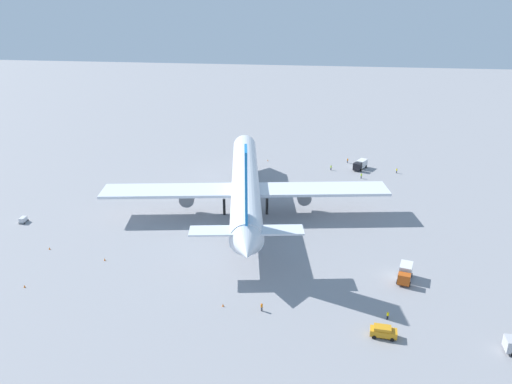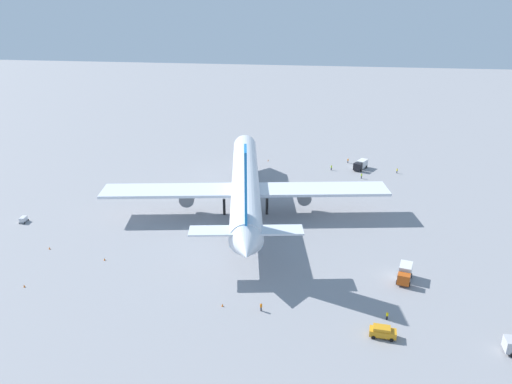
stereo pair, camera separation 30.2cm
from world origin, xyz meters
name	(u,v)px [view 1 (the left image)]	position (x,y,z in m)	size (l,w,h in m)	color
ground_plane	(246,209)	(0.00, 0.00, 0.00)	(600.00, 600.00, 0.00)	gray
airliner	(245,184)	(-1.25, -0.22, 7.68)	(79.48, 73.28, 26.20)	silver
service_truck_0	(405,273)	(-30.27, -37.30, 1.66)	(6.05, 3.63, 3.11)	#BF4C14
service_truck_1	(360,164)	(37.94, -31.84, 1.59)	(7.09, 5.05, 2.84)	black
service_van	(383,331)	(-49.00, -31.40, 1.03)	(2.35, 4.52, 1.97)	orange
baggage_cart_0	(23,220)	(-16.34, 53.82, 0.75)	(3.08, 1.70, 1.37)	gray
ground_worker_0	(397,171)	(35.53, -43.23, 0.83)	(0.52, 0.52, 1.65)	#3F3F47
ground_worker_1	(348,161)	(43.91, -27.90, 0.84)	(0.49, 0.49, 1.65)	#3F3F47
ground_worker_2	(388,315)	(-44.02, -32.63, 0.81)	(0.43, 0.43, 1.60)	black
ground_worker_3	(361,176)	(28.81, -31.71, 0.88)	(0.40, 0.40, 1.73)	#3F3F47
ground_worker_4	(262,307)	(-44.74, -10.46, 0.83)	(0.45, 0.45, 1.63)	#3F3F47
ground_worker_5	(331,168)	(35.50, -22.34, 0.88)	(0.55, 0.55, 1.74)	black
traffic_cone_0	(268,160)	(42.01, -0.71, 0.28)	(0.36, 0.36, 0.55)	orange
traffic_cone_1	(24,286)	(-43.89, 36.30, 0.28)	(0.36, 0.36, 0.55)	orange
traffic_cone_2	(105,259)	(-31.64, 25.35, 0.28)	(0.36, 0.36, 0.55)	orange
traffic_cone_3	(223,305)	(-44.43, -3.28, 0.28)	(0.36, 0.36, 0.55)	orange
traffic_cone_4	(49,248)	(-28.71, 39.75, 0.28)	(0.36, 0.36, 0.55)	orange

